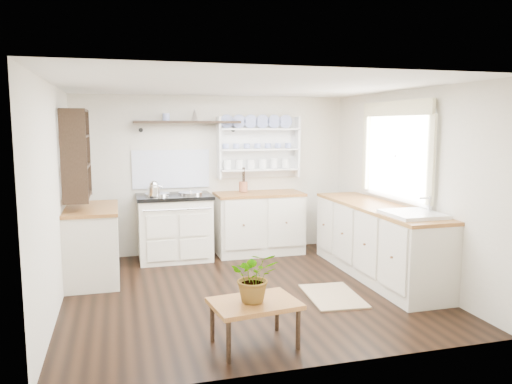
# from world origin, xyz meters

# --- Properties ---
(floor) EXTENTS (4.00, 3.80, 0.01)m
(floor) POSITION_xyz_m (0.00, 0.00, 0.00)
(floor) COLOR black
(floor) RESTS_ON ground
(wall_back) EXTENTS (4.00, 0.02, 2.30)m
(wall_back) POSITION_xyz_m (0.00, 1.90, 1.15)
(wall_back) COLOR beige
(wall_back) RESTS_ON ground
(wall_right) EXTENTS (0.02, 3.80, 2.30)m
(wall_right) POSITION_xyz_m (2.00, 0.00, 1.15)
(wall_right) COLOR beige
(wall_right) RESTS_ON ground
(wall_left) EXTENTS (0.02, 3.80, 2.30)m
(wall_left) POSITION_xyz_m (-2.00, 0.00, 1.15)
(wall_left) COLOR beige
(wall_left) RESTS_ON ground
(ceiling) EXTENTS (4.00, 3.80, 0.01)m
(ceiling) POSITION_xyz_m (0.00, 0.00, 2.30)
(ceiling) COLOR white
(ceiling) RESTS_ON wall_back
(window) EXTENTS (0.08, 1.55, 1.22)m
(window) POSITION_xyz_m (1.95, 0.15, 1.56)
(window) COLOR white
(window) RESTS_ON wall_right
(aga_cooker) EXTENTS (1.03, 0.71, 0.95)m
(aga_cooker) POSITION_xyz_m (-0.63, 1.57, 0.47)
(aga_cooker) COLOR white
(aga_cooker) RESTS_ON floor
(back_cabinets) EXTENTS (1.27, 0.63, 0.90)m
(back_cabinets) POSITION_xyz_m (0.60, 1.60, 0.46)
(back_cabinets) COLOR beige
(back_cabinets) RESTS_ON floor
(right_cabinets) EXTENTS (0.62, 2.43, 0.90)m
(right_cabinets) POSITION_xyz_m (1.70, 0.10, 0.46)
(right_cabinets) COLOR beige
(right_cabinets) RESTS_ON floor
(belfast_sink) EXTENTS (0.55, 0.60, 0.45)m
(belfast_sink) POSITION_xyz_m (1.70, -0.65, 0.80)
(belfast_sink) COLOR white
(belfast_sink) RESTS_ON right_cabinets
(left_cabinets) EXTENTS (0.62, 1.13, 0.90)m
(left_cabinets) POSITION_xyz_m (-1.70, 0.90, 0.46)
(left_cabinets) COLOR beige
(left_cabinets) RESTS_ON floor
(plate_rack) EXTENTS (1.20, 0.22, 0.90)m
(plate_rack) POSITION_xyz_m (0.65, 1.86, 1.56)
(plate_rack) COLOR white
(plate_rack) RESTS_ON wall_back
(high_shelf) EXTENTS (1.50, 0.29, 0.16)m
(high_shelf) POSITION_xyz_m (-0.40, 1.78, 1.91)
(high_shelf) COLOR black
(high_shelf) RESTS_ON wall_back
(left_shelving) EXTENTS (0.28, 0.80, 1.05)m
(left_shelving) POSITION_xyz_m (-1.84, 0.90, 1.55)
(left_shelving) COLOR black
(left_shelving) RESTS_ON wall_left
(kettle) EXTENTS (0.16, 0.16, 0.20)m
(kettle) POSITION_xyz_m (-0.91, 1.45, 1.03)
(kettle) COLOR silver
(kettle) RESTS_ON aga_cooker
(utensil_crock) EXTENTS (0.13, 0.13, 0.15)m
(utensil_crock) POSITION_xyz_m (0.38, 1.68, 0.98)
(utensil_crock) COLOR #A55D3C
(utensil_crock) RESTS_ON back_cabinets
(center_table) EXTENTS (0.78, 0.61, 0.39)m
(center_table) POSITION_xyz_m (-0.29, -1.40, 0.35)
(center_table) COLOR brown
(center_table) RESTS_ON floor
(potted_plant) EXTENTS (0.45, 0.41, 0.44)m
(potted_plant) POSITION_xyz_m (-0.29, -1.40, 0.61)
(potted_plant) COLOR #3F7233
(potted_plant) RESTS_ON center_table
(floor_rug) EXTENTS (0.62, 0.89, 0.02)m
(floor_rug) POSITION_xyz_m (0.87, -0.45, 0.01)
(floor_rug) COLOR #8A7150
(floor_rug) RESTS_ON floor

